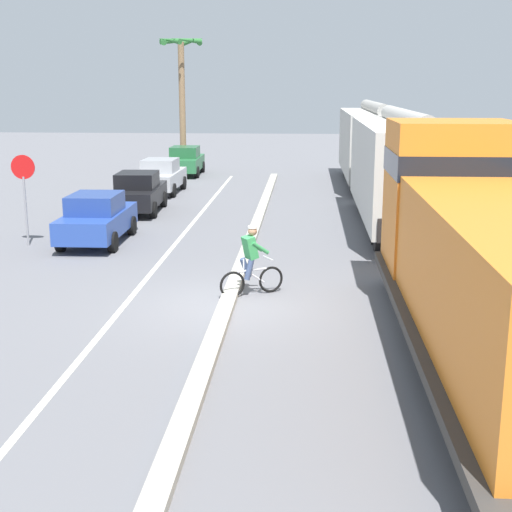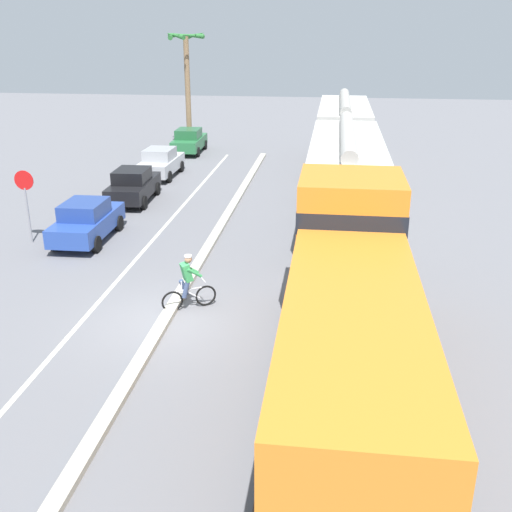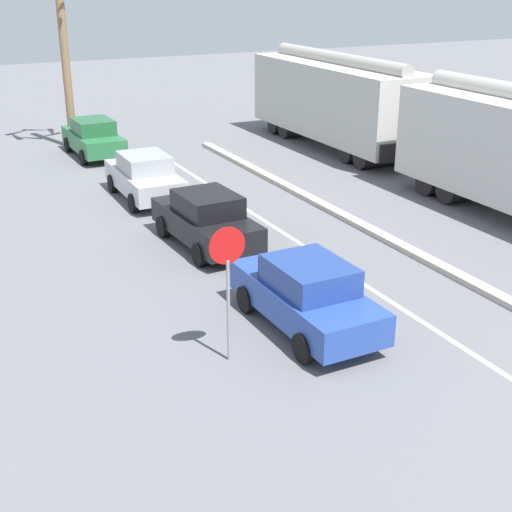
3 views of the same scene
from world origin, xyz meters
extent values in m
plane|color=slate|center=(0.00, 0.00, 0.00)|extent=(120.00, 120.00, 0.00)
cube|color=#B2AD9E|center=(0.00, 6.00, 0.08)|extent=(0.36, 36.00, 0.16)
cube|color=silver|center=(-2.40, 6.00, 0.00)|extent=(0.14, 36.00, 0.01)
cube|color=orange|center=(5.13, -4.02, 1.90)|extent=(2.70, 9.86, 2.40)
cube|color=orange|center=(5.13, 0.98, 2.45)|extent=(2.80, 2.80, 3.50)
cube|color=black|center=(5.13, 0.98, 3.24)|extent=(2.83, 2.83, 0.56)
cube|color=#383533|center=(5.13, -3.42, 0.70)|extent=(3.10, 11.60, 0.20)
cylinder|color=#4C4947|center=(5.13, -3.42, 0.55)|extent=(1.10, 3.00, 1.10)
cylinder|color=black|center=(5.13, 0.57, 0.50)|extent=(2.40, 1.00, 1.00)
cylinder|color=black|center=(5.13, -0.23, 0.50)|extent=(2.40, 1.00, 1.00)
cylinder|color=black|center=(5.13, -1.03, 0.50)|extent=(2.40, 1.00, 1.00)
cylinder|color=black|center=(5.13, -5.81, 0.50)|extent=(2.40, 1.00, 1.00)
cylinder|color=black|center=(5.13, -6.61, 0.50)|extent=(2.40, 1.00, 1.00)
cube|color=beige|center=(5.13, 9.58, 2.15)|extent=(2.90, 10.40, 3.10)
cylinder|color=#ACAAA3|center=(5.13, 9.58, 3.88)|extent=(0.60, 9.88, 0.60)
cube|color=black|center=(5.13, 14.83, 0.95)|extent=(2.61, 0.10, 0.70)
cube|color=black|center=(5.13, 4.33, 0.95)|extent=(2.61, 0.10, 0.70)
cylinder|color=black|center=(5.13, 13.35, 0.45)|extent=(2.46, 0.90, 0.90)
cylinder|color=black|center=(5.13, 12.25, 0.45)|extent=(2.46, 0.90, 0.90)
cylinder|color=black|center=(5.13, 6.91, 0.45)|extent=(2.46, 0.90, 0.90)
cylinder|color=black|center=(5.13, 5.81, 0.45)|extent=(2.46, 0.90, 0.90)
cube|color=beige|center=(5.13, 21.18, 2.15)|extent=(2.90, 10.40, 3.10)
cylinder|color=#A09E97|center=(5.13, 21.18, 3.88)|extent=(0.60, 9.88, 0.60)
cube|color=black|center=(5.13, 26.43, 0.95)|extent=(2.61, 0.10, 0.70)
cube|color=black|center=(5.13, 15.93, 0.95)|extent=(2.61, 0.10, 0.70)
cylinder|color=black|center=(5.13, 24.95, 0.45)|extent=(2.46, 0.90, 0.90)
cylinder|color=black|center=(5.13, 23.85, 0.45)|extent=(2.46, 0.90, 0.90)
cylinder|color=black|center=(5.13, 18.51, 0.45)|extent=(2.46, 0.90, 0.90)
cylinder|color=black|center=(5.13, 17.41, 0.45)|extent=(2.46, 0.90, 0.90)
cube|color=#28479E|center=(-4.93, 6.46, 0.67)|extent=(1.77, 4.23, 0.70)
cube|color=navy|center=(-4.93, 6.31, 1.32)|extent=(1.53, 1.92, 0.60)
cube|color=#1E232D|center=(-4.94, 7.31, 1.27)|extent=(1.43, 0.14, 0.51)
cylinder|color=black|center=(-5.76, 7.75, 0.32)|extent=(0.23, 0.64, 0.64)
cylinder|color=black|center=(-4.14, 7.77, 0.32)|extent=(0.23, 0.64, 0.64)
cylinder|color=black|center=(-5.71, 5.14, 0.32)|extent=(0.23, 0.64, 0.64)
cylinder|color=black|center=(-4.10, 5.17, 0.32)|extent=(0.23, 0.64, 0.64)
cube|color=black|center=(-4.92, 12.18, 0.67)|extent=(1.89, 4.27, 0.70)
cube|color=black|center=(-4.91, 12.03, 1.32)|extent=(1.59, 1.97, 0.60)
cube|color=#1E232D|center=(-4.96, 13.03, 1.27)|extent=(1.43, 0.19, 0.51)
cylinder|color=black|center=(-5.79, 13.44, 0.32)|extent=(0.25, 0.65, 0.64)
cylinder|color=black|center=(-4.17, 13.51, 0.32)|extent=(0.25, 0.65, 0.64)
cylinder|color=black|center=(-5.67, 10.84, 0.32)|extent=(0.25, 0.65, 0.64)
cylinder|color=black|center=(-4.05, 10.91, 0.32)|extent=(0.25, 0.65, 0.64)
cube|color=#B7BABF|center=(-5.05, 17.40, 0.67)|extent=(1.75, 4.22, 0.70)
cube|color=#9C9EA2|center=(-5.05, 17.25, 1.32)|extent=(1.52, 1.92, 0.60)
cube|color=#1E232D|center=(-5.04, 18.25, 1.27)|extent=(1.43, 0.14, 0.51)
cylinder|color=black|center=(-5.84, 18.71, 0.32)|extent=(0.23, 0.64, 0.64)
cylinder|color=black|center=(-4.23, 18.70, 0.32)|extent=(0.23, 0.64, 0.64)
cylinder|color=black|center=(-5.87, 16.11, 0.32)|extent=(0.23, 0.64, 0.64)
cylinder|color=black|center=(-4.26, 16.09, 0.32)|extent=(0.23, 0.64, 0.64)
cube|color=#286B3D|center=(-5.06, 24.35, 0.67)|extent=(1.80, 4.24, 0.70)
cube|color=#225B34|center=(-5.05, 24.20, 1.32)|extent=(1.55, 1.94, 0.60)
cube|color=#1E232D|center=(-5.08, 25.20, 1.27)|extent=(1.43, 0.16, 0.51)
cylinder|color=black|center=(-5.89, 25.63, 0.32)|extent=(0.24, 0.65, 0.64)
cylinder|color=black|center=(-4.28, 25.67, 0.32)|extent=(0.24, 0.65, 0.64)
cylinder|color=black|center=(-5.83, 23.02, 0.32)|extent=(0.24, 0.65, 0.64)
cylinder|color=black|center=(-4.22, 23.06, 0.32)|extent=(0.24, 0.65, 0.64)
torus|color=black|center=(0.95, 1.16, 0.33)|extent=(0.60, 0.39, 0.66)
torus|color=black|center=(0.05, 0.62, 0.33)|extent=(0.60, 0.39, 0.66)
cylinder|color=silver|center=(0.50, 0.89, 0.63)|extent=(0.70, 0.45, 0.05)
cylinder|color=silver|center=(0.58, 0.94, 0.45)|extent=(0.44, 0.29, 0.36)
cylinder|color=silver|center=(0.31, 0.77, 0.78)|extent=(0.04, 0.04, 0.30)
cylinder|color=silver|center=(0.88, 1.12, 0.88)|extent=(0.28, 0.43, 0.04)
cylinder|color=#38476B|center=(0.34, 0.91, 0.68)|extent=(0.33, 0.28, 0.52)
cylinder|color=#38476B|center=(0.45, 0.74, 0.68)|extent=(0.30, 0.26, 0.52)
cube|color=#338C4C|center=(0.46, 0.86, 1.20)|extent=(0.46, 0.46, 0.57)
sphere|color=#9E7051|center=(0.52, 0.90, 1.59)|extent=(0.22, 0.22, 0.22)
cylinder|color=white|center=(0.52, 0.90, 1.69)|extent=(0.22, 0.22, 0.05)
cylinder|color=#338C4C|center=(0.54, 1.10, 1.20)|extent=(0.44, 0.32, 0.36)
cylinder|color=#338C4C|center=(0.71, 0.83, 1.20)|extent=(0.44, 0.32, 0.36)
cylinder|color=gray|center=(-7.04, 5.90, 1.10)|extent=(0.07, 0.07, 2.20)
cylinder|color=red|center=(-7.04, 5.92, 2.50)|extent=(0.76, 0.03, 0.76)
cylinder|color=white|center=(-7.04, 5.93, 2.50)|extent=(0.48, 0.02, 0.48)
cylinder|color=#846647|center=(-5.50, 26.32, 3.70)|extent=(0.36, 0.36, 7.39)
cone|color=#2D7033|center=(-4.61, 26.24, 7.44)|extent=(0.47, 1.84, 0.47)
cone|color=#2D7033|center=(-5.04, 27.09, 7.44)|extent=(1.73, 1.22, 0.63)
cone|color=#2D7033|center=(-5.98, 27.08, 7.44)|extent=(1.71, 1.23, 0.38)
cone|color=#2D7033|center=(-6.40, 26.21, 7.44)|extent=(0.53, 1.85, 0.61)
cone|color=#2D7033|center=(-6.04, 25.59, 7.44)|extent=(1.66, 1.35, 0.56)
cone|color=#2D7033|center=(-5.07, 25.53, 7.44)|extent=(1.74, 1.16, 0.44)
camera|label=1|loc=(1.77, -15.73, 4.99)|focal=50.00mm
camera|label=2|loc=(4.59, -15.01, 7.94)|focal=42.00mm
camera|label=3|loc=(-12.24, -5.81, 7.41)|focal=50.00mm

